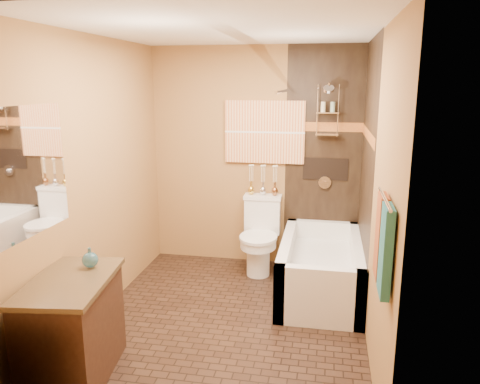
% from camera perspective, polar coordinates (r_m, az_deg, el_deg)
% --- Properties ---
extents(floor, '(3.00, 3.00, 0.00)m').
position_cam_1_polar(floor, '(4.38, -1.42, -15.39)').
color(floor, black).
rests_on(floor, ground).
extents(wall_left, '(0.02, 3.00, 2.50)m').
position_cam_1_polar(wall_left, '(4.35, -17.19, 1.39)').
color(wall_left, olive).
rests_on(wall_left, floor).
extents(wall_right, '(0.02, 3.00, 2.50)m').
position_cam_1_polar(wall_right, '(3.87, 16.12, 0.04)').
color(wall_right, olive).
rests_on(wall_right, floor).
extents(wall_back, '(2.40, 0.02, 2.50)m').
position_cam_1_polar(wall_back, '(5.39, 1.85, 4.18)').
color(wall_back, olive).
rests_on(wall_back, floor).
extents(wall_front, '(2.40, 0.02, 2.50)m').
position_cam_1_polar(wall_front, '(2.54, -8.71, -6.42)').
color(wall_front, olive).
rests_on(wall_front, floor).
extents(ceiling, '(3.00, 3.00, 0.00)m').
position_cam_1_polar(ceiling, '(3.86, -1.65, 19.20)').
color(ceiling, silver).
rests_on(ceiling, wall_back).
extents(alcove_tile_back, '(0.85, 0.01, 2.50)m').
position_cam_1_polar(alcove_tile_back, '(5.31, 10.14, 3.85)').
color(alcove_tile_back, black).
rests_on(alcove_tile_back, wall_back).
extents(alcove_tile_right, '(0.01, 1.50, 2.50)m').
position_cam_1_polar(alcove_tile_right, '(4.60, 15.15, 2.15)').
color(alcove_tile_right, black).
rests_on(alcove_tile_right, wall_right).
extents(mosaic_band_back, '(0.85, 0.01, 0.10)m').
position_cam_1_polar(mosaic_band_back, '(5.26, 10.30, 7.82)').
color(mosaic_band_back, '#95451B').
rests_on(mosaic_band_back, alcove_tile_back).
extents(mosaic_band_right, '(0.01, 1.50, 0.10)m').
position_cam_1_polar(mosaic_band_right, '(4.55, 15.31, 6.74)').
color(mosaic_band_right, '#95451B').
rests_on(mosaic_band_right, alcove_tile_right).
extents(alcove_niche, '(0.50, 0.01, 0.25)m').
position_cam_1_polar(alcove_niche, '(5.32, 10.36, 2.77)').
color(alcove_niche, black).
rests_on(alcove_niche, alcove_tile_back).
extents(shower_fixtures, '(0.24, 0.33, 1.16)m').
position_cam_1_polar(shower_fixtures, '(5.15, 10.59, 8.21)').
color(shower_fixtures, silver).
rests_on(shower_fixtures, floor).
extents(curtain_rod, '(0.03, 1.55, 0.03)m').
position_cam_1_polar(curtain_rod, '(4.53, 5.55, 12.19)').
color(curtain_rod, silver).
rests_on(curtain_rod, wall_back).
extents(towel_bar, '(0.02, 0.55, 0.02)m').
position_cam_1_polar(towel_bar, '(2.80, 17.24, -0.76)').
color(towel_bar, silver).
rests_on(towel_bar, wall_right).
extents(towel_teal, '(0.05, 0.22, 0.52)m').
position_cam_1_polar(towel_teal, '(2.76, 17.35, -6.87)').
color(towel_teal, '#1E5C64').
rests_on(towel_teal, towel_bar).
extents(towel_rust, '(0.05, 0.22, 0.52)m').
position_cam_1_polar(towel_rust, '(3.00, 16.81, -5.18)').
color(towel_rust, brown).
rests_on(towel_rust, towel_bar).
extents(sunset_painting, '(0.90, 0.04, 0.70)m').
position_cam_1_polar(sunset_painting, '(5.31, 3.02, 7.30)').
color(sunset_painting, '#D46132').
rests_on(sunset_painting, wall_back).
extents(vanity_mirror, '(0.01, 1.00, 0.90)m').
position_cam_1_polar(vanity_mirror, '(3.46, -24.94, 2.03)').
color(vanity_mirror, white).
rests_on(vanity_mirror, wall_left).
extents(bathtub, '(0.80, 1.50, 0.55)m').
position_cam_1_polar(bathtub, '(4.88, 9.81, -9.58)').
color(bathtub, white).
rests_on(bathtub, floor).
extents(toilet, '(0.43, 0.63, 0.84)m').
position_cam_1_polar(toilet, '(5.28, 2.47, -5.24)').
color(toilet, white).
rests_on(toilet, floor).
extents(vanity, '(0.63, 0.92, 0.76)m').
position_cam_1_polar(vanity, '(3.68, -19.72, -15.38)').
color(vanity, black).
rests_on(vanity, floor).
extents(teal_bottle, '(0.12, 0.12, 0.19)m').
position_cam_1_polar(teal_bottle, '(3.65, -17.82, -7.64)').
color(teal_bottle, '#245C6D').
rests_on(teal_bottle, vanity).
extents(bud_vases, '(0.34, 0.07, 0.34)m').
position_cam_1_polar(bud_vases, '(5.30, 2.82, 1.56)').
color(bud_vases, gold).
rests_on(bud_vases, toilet).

